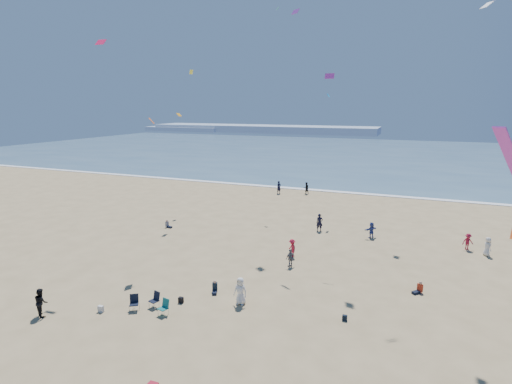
% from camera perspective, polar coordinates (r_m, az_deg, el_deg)
% --- Properties ---
extents(ground, '(220.00, 220.00, 0.00)m').
position_cam_1_polar(ground, '(21.02, -14.69, -24.83)').
color(ground, tan).
rests_on(ground, ground).
extents(ocean, '(220.00, 100.00, 0.06)m').
position_cam_1_polar(ocean, '(109.42, 16.29, 5.17)').
color(ocean, '#476B84').
rests_on(ocean, ground).
extents(surf_line, '(220.00, 1.20, 0.08)m').
position_cam_1_polar(surf_line, '(60.45, 11.39, 0.05)').
color(surf_line, white).
rests_on(surf_line, ground).
extents(headland_far, '(110.00, 20.00, 3.20)m').
position_cam_1_polar(headland_far, '(196.60, 0.84, 9.03)').
color(headland_far, '#7A8EA8').
rests_on(headland_far, ground).
extents(headland_near, '(40.00, 14.00, 2.00)m').
position_cam_1_polar(headland_near, '(210.00, -10.03, 8.89)').
color(headland_near, '#7A8EA8').
rests_on(headland_near, ground).
extents(standing_flyers, '(31.38, 43.80, 1.92)m').
position_cam_1_polar(standing_flyers, '(33.42, 12.56, -8.55)').
color(standing_flyers, silver).
rests_on(standing_flyers, ground).
extents(seated_group, '(25.67, 28.63, 0.84)m').
position_cam_1_polar(seated_group, '(25.51, 0.33, -16.13)').
color(seated_group, white).
rests_on(seated_group, ground).
extents(chair_cluster, '(2.77, 1.59, 1.00)m').
position_cam_1_polar(chair_cluster, '(26.57, -14.88, -15.16)').
color(chair_cluster, black).
rests_on(chair_cluster, ground).
extents(white_tote, '(0.35, 0.20, 0.40)m').
position_cam_1_polar(white_tote, '(27.54, -21.29, -15.29)').
color(white_tote, silver).
rests_on(white_tote, ground).
extents(black_backpack, '(0.30, 0.22, 0.38)m').
position_cam_1_polar(black_backpack, '(27.26, -10.68, -14.93)').
color(black_backpack, black).
rests_on(black_backpack, ground).
extents(navy_bag, '(0.28, 0.18, 0.34)m').
position_cam_1_polar(navy_bag, '(25.47, 12.56, -17.14)').
color(navy_bag, black).
rests_on(navy_bag, ground).
extents(kites_aloft, '(38.65, 38.01, 29.88)m').
position_cam_1_polar(kites_aloft, '(26.89, 18.28, 16.15)').
color(kites_aloft, '#EB164B').
rests_on(kites_aloft, ground).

